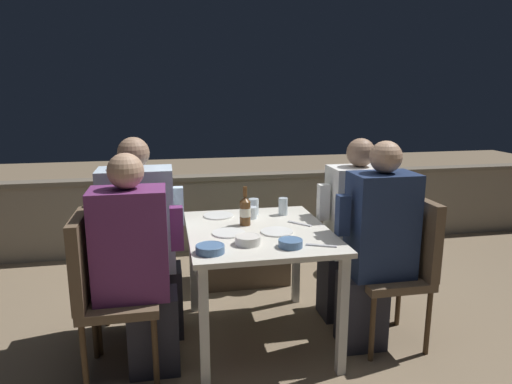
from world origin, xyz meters
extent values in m
plane|color=#847056|center=(0.00, 0.00, 0.00)|extent=(16.00, 16.00, 0.00)
cube|color=gray|center=(0.00, 1.77, 0.36)|extent=(9.00, 0.14, 0.71)
cube|color=#706656|center=(0.00, 1.77, 0.73)|extent=(9.00, 0.18, 0.04)
cube|color=silver|center=(0.00, 0.00, 0.72)|extent=(0.86, 1.02, 0.03)
cube|color=silver|center=(-0.38, -0.46, 0.35)|extent=(0.05, 0.05, 0.70)
cube|color=silver|center=(0.38, -0.46, 0.35)|extent=(0.05, 0.05, 0.70)
cube|color=silver|center=(-0.38, 0.46, 0.35)|extent=(0.05, 0.05, 0.70)
cube|color=silver|center=(0.38, 0.46, 0.35)|extent=(0.05, 0.05, 0.70)
cube|color=brown|center=(0.04, 0.90, 0.14)|extent=(0.76, 0.36, 0.28)
ellipsoid|color=#235628|center=(-0.17, 0.90, 0.43)|extent=(0.34, 0.47, 0.33)
ellipsoid|color=#235628|center=(0.04, 0.90, 0.43)|extent=(0.34, 0.47, 0.33)
ellipsoid|color=#235628|center=(0.25, 0.90, 0.43)|extent=(0.34, 0.47, 0.33)
cube|color=brown|center=(-0.82, -0.21, 0.44)|extent=(0.42, 0.42, 0.05)
cube|color=brown|center=(-1.00, -0.21, 0.70)|extent=(0.06, 0.42, 0.47)
cylinder|color=#47321E|center=(-1.00, -0.39, 0.21)|extent=(0.03, 0.03, 0.41)
cylinder|color=#47321E|center=(-0.64, -0.39, 0.21)|extent=(0.03, 0.03, 0.41)
cylinder|color=#47321E|center=(-1.00, -0.03, 0.21)|extent=(0.03, 0.03, 0.41)
cylinder|color=#47321E|center=(-0.64, -0.03, 0.21)|extent=(0.03, 0.03, 0.41)
cube|color=#282833|center=(-0.65, -0.21, 0.23)|extent=(0.28, 0.23, 0.46)
cube|color=#6B2D66|center=(-0.75, -0.21, 0.76)|extent=(0.40, 0.26, 0.60)
cube|color=#6B2D66|center=(-0.50, -0.21, 0.84)|extent=(0.07, 0.07, 0.24)
sphere|color=tan|center=(-0.75, -0.21, 1.16)|extent=(0.19, 0.19, 0.19)
cube|color=brown|center=(-0.80, 0.18, 0.44)|extent=(0.42, 0.42, 0.05)
cube|color=brown|center=(-0.98, 0.18, 0.70)|extent=(0.06, 0.42, 0.47)
cylinder|color=#47321E|center=(-0.98, 0.00, 0.21)|extent=(0.03, 0.03, 0.41)
cylinder|color=#47321E|center=(-0.62, 0.00, 0.21)|extent=(0.03, 0.03, 0.41)
cylinder|color=#47321E|center=(-0.98, 0.36, 0.21)|extent=(0.03, 0.03, 0.41)
cylinder|color=#47321E|center=(-0.62, 0.36, 0.21)|extent=(0.03, 0.03, 0.41)
cube|color=#282833|center=(-0.63, 0.18, 0.23)|extent=(0.31, 0.23, 0.46)
cube|color=silver|center=(-0.73, 0.18, 0.78)|extent=(0.45, 0.26, 0.65)
cube|color=silver|center=(-0.48, 0.18, 0.86)|extent=(0.07, 0.07, 0.24)
sphere|color=#99755B|center=(-0.73, 0.18, 1.20)|extent=(0.19, 0.19, 0.19)
cube|color=brown|center=(0.78, -0.20, 0.44)|extent=(0.42, 0.42, 0.05)
cube|color=brown|center=(0.97, -0.20, 0.70)|extent=(0.06, 0.42, 0.47)
cylinder|color=#47321E|center=(0.60, -0.38, 0.21)|extent=(0.03, 0.03, 0.41)
cylinder|color=#47321E|center=(0.96, -0.38, 0.21)|extent=(0.03, 0.03, 0.41)
cylinder|color=#47321E|center=(0.60, -0.02, 0.21)|extent=(0.03, 0.03, 0.41)
cylinder|color=#47321E|center=(0.96, -0.02, 0.21)|extent=(0.03, 0.03, 0.41)
cube|color=#282833|center=(0.61, -0.20, 0.23)|extent=(0.27, 0.23, 0.46)
cube|color=navy|center=(0.71, -0.20, 0.78)|extent=(0.38, 0.26, 0.63)
cube|color=navy|center=(0.46, -0.20, 0.85)|extent=(0.07, 0.07, 0.24)
sphere|color=tan|center=(0.71, -0.20, 1.19)|extent=(0.19, 0.19, 0.19)
cube|color=brown|center=(0.80, 0.19, 0.44)|extent=(0.42, 0.42, 0.05)
cube|color=brown|center=(0.99, 0.19, 0.70)|extent=(0.06, 0.42, 0.47)
cylinder|color=#47321E|center=(0.62, 0.01, 0.21)|extent=(0.03, 0.03, 0.41)
cylinder|color=#47321E|center=(0.98, 0.01, 0.21)|extent=(0.03, 0.03, 0.41)
cylinder|color=#47321E|center=(0.62, 0.37, 0.21)|extent=(0.03, 0.03, 0.41)
cylinder|color=#47321E|center=(0.98, 0.37, 0.21)|extent=(0.03, 0.03, 0.41)
cube|color=#282833|center=(0.63, 0.19, 0.23)|extent=(0.28, 0.23, 0.46)
cube|color=white|center=(0.73, 0.19, 0.77)|extent=(0.40, 0.26, 0.61)
cube|color=white|center=(0.48, 0.19, 0.84)|extent=(0.07, 0.07, 0.24)
sphere|color=#99755B|center=(0.73, 0.19, 1.16)|extent=(0.19, 0.19, 0.19)
cylinder|color=brown|center=(-0.06, 0.11, 0.81)|extent=(0.07, 0.07, 0.15)
cylinder|color=beige|center=(-0.06, 0.11, 0.82)|extent=(0.07, 0.07, 0.05)
cone|color=brown|center=(-0.06, 0.11, 0.90)|extent=(0.07, 0.07, 0.03)
cylinder|color=brown|center=(-0.06, 0.11, 0.95)|extent=(0.03, 0.03, 0.06)
cylinder|color=white|center=(-0.21, 0.35, 0.74)|extent=(0.20, 0.20, 0.01)
cylinder|color=white|center=(-0.19, -0.04, 0.74)|extent=(0.20, 0.20, 0.01)
cylinder|color=white|center=(0.10, -0.08, 0.74)|extent=(0.20, 0.20, 0.01)
cylinder|color=silver|center=(-0.11, -0.25, 0.76)|extent=(0.14, 0.14, 0.05)
torus|color=silver|center=(-0.11, -0.25, 0.78)|extent=(0.14, 0.14, 0.01)
cylinder|color=#4C709E|center=(-0.33, -0.35, 0.75)|extent=(0.15, 0.15, 0.04)
torus|color=#4C709E|center=(-0.33, -0.35, 0.77)|extent=(0.15, 0.15, 0.01)
cylinder|color=#4C709E|center=(0.11, -0.34, 0.75)|extent=(0.13, 0.13, 0.04)
torus|color=#4C709E|center=(0.11, -0.34, 0.77)|extent=(0.13, 0.13, 0.01)
cylinder|color=silver|center=(0.04, 0.34, 0.79)|extent=(0.07, 0.07, 0.11)
cylinder|color=silver|center=(0.01, 0.25, 0.77)|extent=(0.07, 0.07, 0.08)
cylinder|color=silver|center=(0.23, 0.30, 0.79)|extent=(0.06, 0.06, 0.12)
cube|color=silver|center=(0.28, 0.06, 0.74)|extent=(0.13, 0.14, 0.01)
cube|color=silver|center=(0.28, -0.36, 0.74)|extent=(0.16, 0.09, 0.01)
cylinder|color=brown|center=(1.17, 0.95, 0.11)|extent=(0.24, 0.24, 0.22)
cylinder|color=#47331E|center=(1.17, 0.95, 0.32)|extent=(0.03, 0.03, 0.20)
ellipsoid|color=#235628|center=(1.17, 0.95, 0.55)|extent=(0.33, 0.33, 0.30)
camera|label=1|loc=(-0.53, -2.62, 1.57)|focal=32.00mm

